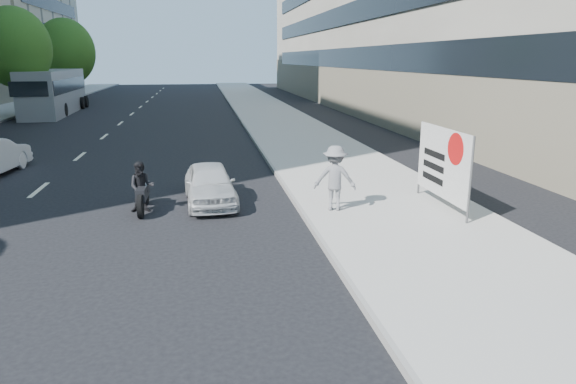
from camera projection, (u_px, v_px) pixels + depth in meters
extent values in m
plane|color=black|center=(267.00, 276.00, 10.14)|extent=(160.00, 160.00, 0.00)
cube|color=#A8A59D|center=(292.00, 131.00, 29.84)|extent=(5.00, 120.00, 0.15)
cylinder|color=#382616|center=(21.00, 98.00, 36.22)|extent=(0.30, 0.30, 2.97)
ellipsoid|color=#214713|center=(15.00, 47.00, 35.36)|extent=(4.80, 4.80, 5.52)
cylinder|color=#382616|center=(70.00, 89.00, 49.62)|extent=(0.30, 0.30, 2.62)
ellipsoid|color=#214713|center=(66.00, 52.00, 48.75)|extent=(5.40, 5.40, 6.21)
imported|color=slate|center=(335.00, 178.00, 13.84)|extent=(1.28, 0.95, 1.76)
cylinder|color=#4C4C4C|center=(470.00, 181.00, 12.61)|extent=(0.06, 0.06, 2.20)
cylinder|color=#4C4C4C|center=(420.00, 158.00, 15.47)|extent=(0.06, 0.06, 2.20)
cube|color=beige|center=(443.00, 163.00, 14.00)|extent=(0.04, 3.00, 1.90)
cylinder|color=#A50C0C|center=(455.00, 149.00, 13.20)|extent=(0.01, 0.84, 0.84)
cube|color=black|center=(434.00, 154.00, 14.43)|extent=(0.01, 1.30, 0.18)
cube|color=black|center=(433.00, 166.00, 14.52)|extent=(0.01, 1.30, 0.18)
cube|color=black|center=(432.00, 178.00, 14.61)|extent=(0.01, 1.30, 0.18)
imported|color=silver|center=(210.00, 184.00, 15.06)|extent=(1.62, 3.57, 1.19)
cylinder|color=black|center=(140.00, 207.00, 13.72)|extent=(0.13, 0.64, 0.64)
cylinder|color=black|center=(146.00, 193.00, 15.06)|extent=(0.13, 0.64, 0.64)
cube|color=black|center=(143.00, 192.00, 14.33)|extent=(0.28, 1.21, 0.35)
imported|color=black|center=(142.00, 187.00, 14.20)|extent=(0.70, 0.56, 1.42)
cube|color=slate|center=(54.00, 92.00, 39.70)|extent=(2.96, 12.09, 3.30)
cube|color=black|center=(36.00, 85.00, 39.36)|extent=(0.51, 11.49, 1.00)
cube|color=black|center=(71.00, 85.00, 39.76)|extent=(0.51, 11.49, 1.00)
cube|color=black|center=(29.00, 89.00, 33.82)|extent=(2.40, 0.15, 1.00)
cylinder|color=black|center=(19.00, 113.00, 35.50)|extent=(0.29, 1.01, 1.00)
cylinder|color=black|center=(58.00, 112.00, 35.89)|extent=(0.29, 1.01, 1.00)
cylinder|color=black|center=(29.00, 110.00, 37.41)|extent=(0.29, 1.01, 1.00)
cylinder|color=black|center=(65.00, 110.00, 37.80)|extent=(0.29, 1.01, 1.00)
cylinder|color=black|center=(51.00, 103.00, 43.13)|extent=(0.29, 1.01, 1.00)
cylinder|color=black|center=(83.00, 103.00, 43.53)|extent=(0.29, 1.01, 1.00)
cylinder|color=black|center=(56.00, 102.00, 44.56)|extent=(0.29, 1.01, 1.00)
cylinder|color=black|center=(86.00, 102.00, 44.96)|extent=(0.29, 1.01, 1.00)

